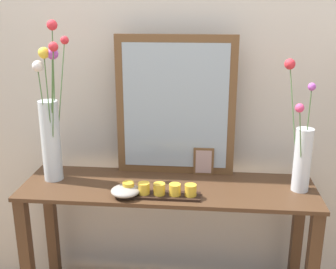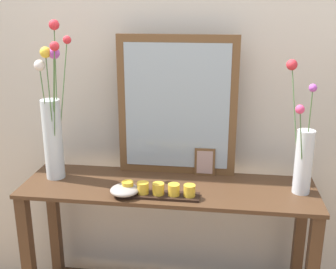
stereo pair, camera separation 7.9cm
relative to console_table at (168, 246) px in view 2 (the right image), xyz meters
The scene contains 8 objects.
wall_back 0.90m from the console_table, 90.00° to the left, with size 6.40×0.08×2.70m, color beige.
console_table is the anchor object (origin of this frame).
mirror_leaning 0.74m from the console_table, 83.05° to the left, with size 0.62×0.03×0.73m.
tall_vase_left 0.87m from the console_table, behind, with size 0.16×0.24×0.81m.
vase_right 0.84m from the console_table, ahead, with size 0.14×0.25×0.63m.
candle_tray 0.40m from the console_table, 103.23° to the right, with size 0.39×0.09×0.07m.
picture_frame_small 0.49m from the console_table, 42.93° to the left, with size 0.11×0.01×0.15m.
decorative_bowl 0.44m from the console_table, 143.76° to the right, with size 0.14×0.14×0.05m.
Camera 2 is at (0.26, -1.92, 1.74)m, focal length 44.90 mm.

